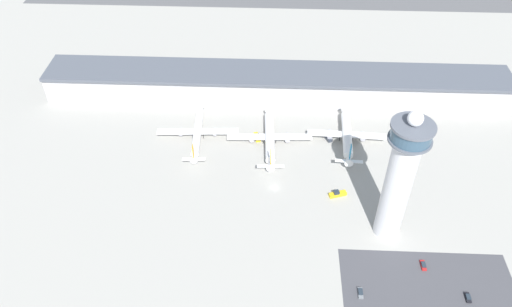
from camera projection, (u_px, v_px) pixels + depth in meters
The scene contains 13 objects.
ground_plane at pixel (275, 187), 221.64m from camera, with size 1000.00×1000.00×0.00m, color #9E9B93.
terminal_building at pixel (277, 84), 268.52m from camera, with size 246.91×25.00×15.73m.
control_tower at pixel (400, 177), 182.97m from camera, with size 15.44×15.44×60.36m.
parking_lot_surface at pixel (431, 297), 180.42m from camera, with size 64.00×40.00×0.01m, color #424247.
airplane_gate_alpha at pixel (197, 132), 244.10m from camera, with size 40.20×42.50×12.38m.
airplane_gate_bravo at pixel (270, 137), 241.37m from camera, with size 41.54×43.84×13.52m.
airplane_gate_charlie at pixel (347, 135), 242.42m from camera, with size 38.32×41.31×13.95m.
service_truck_catering at pixel (257, 137), 246.27m from camera, with size 4.01×6.55×2.92m.
service_truck_fuel at pixel (337, 194), 217.31m from camera, with size 8.08×4.60×2.89m.
service_truck_baggage at pixel (326, 136), 246.94m from camera, with size 5.60×8.36×2.66m.
car_red_hatchback at pixel (468, 297), 179.59m from camera, with size 1.77×4.11×1.39m.
car_silver_sedan at pixel (360, 293), 181.04m from camera, with size 1.77×4.58×1.42m.
car_grey_coupe at pixel (423, 265), 189.99m from camera, with size 1.84×4.59×1.41m.
Camera 1 is at (-1.39, -155.51, 158.86)m, focal length 35.00 mm.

